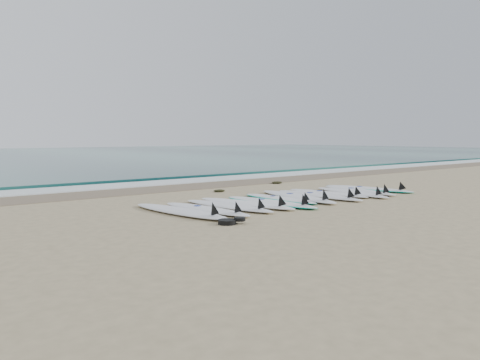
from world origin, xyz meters
TOP-DOWN VIEW (x-y plane):
  - ground at (0.00, 0.00)m, footprint 120.00×120.00m
  - wet_sand_band at (0.00, 4.10)m, footprint 120.00×1.80m
  - foam_band at (0.00, 5.50)m, footprint 120.00×1.40m
  - wave_crest at (0.00, 7.00)m, footprint 120.00×1.00m
  - surfboard_0 at (-3.15, -0.11)m, footprint 0.89×2.84m
  - surfboard_1 at (-2.59, -0.19)m, footprint 0.79×2.56m
  - surfboard_2 at (-1.96, -0.12)m, footprint 0.84×2.61m
  - surfboard_3 at (-1.44, -0.08)m, footprint 1.01×2.74m
  - surfboard_4 at (-0.88, -0.24)m, footprint 0.89×2.69m
  - surfboard_5 at (-0.26, 0.11)m, footprint 0.59×2.35m
  - surfboard_6 at (0.26, 0.01)m, footprint 1.05×2.94m
  - surfboard_7 at (0.89, -0.13)m, footprint 0.59×2.71m
  - surfboard_8 at (1.45, 0.06)m, footprint 0.70×2.51m
  - surfboard_9 at (2.02, -0.26)m, footprint 0.99×2.70m
  - surfboard_10 at (2.57, -0.09)m, footprint 0.89×2.67m
  - surfboard_11 at (3.18, 0.05)m, footprint 1.07×2.75m
  - seaweed_near at (-0.37, 2.41)m, footprint 0.34×0.26m
  - seaweed_far at (2.47, 3.10)m, footprint 0.37×0.29m
  - leash_coil at (-3.08, -1.56)m, footprint 0.46×0.36m

SIDE VIEW (x-z plane):
  - ground at x=0.00m, z-range 0.00..0.00m
  - wet_sand_band at x=0.00m, z-range 0.00..0.01m
  - foam_band at x=0.00m, z-range 0.00..0.04m
  - seaweed_near at x=-0.37m, z-range 0.00..0.07m
  - seaweed_far at x=2.47m, z-range 0.00..0.07m
  - surfboard_5 at x=-0.26m, z-range -0.10..0.19m
  - leash_coil at x=-3.08m, z-range -0.01..0.10m
  - surfboard_4 at x=-0.88m, z-range -0.12..0.22m
  - wave_crest at x=0.00m, z-range 0.00..0.10m
  - surfboard_11 at x=3.18m, z-range -0.12..0.22m
  - surfboard_8 at x=1.45m, z-range -0.10..0.21m
  - surfboard_1 at x=-2.59m, z-range -0.11..0.22m
  - surfboard_2 at x=-1.96m, z-range -0.11..0.22m
  - surfboard_10 at x=2.57m, z-range -0.11..0.23m
  - surfboard_9 at x=2.02m, z-range -0.11..0.23m
  - surfboard_3 at x=-1.44m, z-range -0.11..0.23m
  - surfboard_7 at x=0.89m, z-range -0.11..0.23m
  - surfboard_0 at x=-3.15m, z-range -0.12..0.24m
  - surfboard_6 at x=0.26m, z-range -0.12..0.25m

